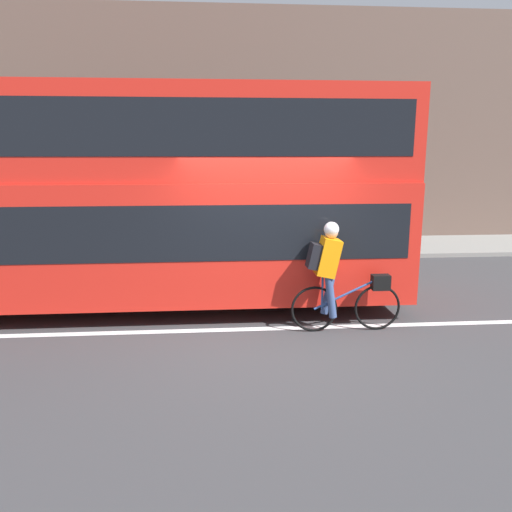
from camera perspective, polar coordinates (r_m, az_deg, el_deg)
The scene contains 7 objects.
ground_plane at distance 7.41m, azimuth 1.32°, elevation -8.54°, with size 80.00×80.00×0.00m, color #38383A.
road_center_line at distance 7.49m, azimuth 1.26°, elevation -8.29°, with size 50.00×0.14×0.01m, color silver.
sidewalk_curb at distance 13.15m, azimuth -1.33°, elevation 0.87°, with size 60.00×2.55×0.10m.
building_facade at distance 14.33m, azimuth -1.73°, elevation 14.38°, with size 60.00×0.30×6.37m.
bus at distance 8.52m, azimuth -16.52°, elevation 7.28°, with size 9.57×2.48×3.55m.
cyclist_on_bike at distance 7.24m, azimuth 9.07°, elevation -1.96°, with size 1.62×0.32×1.62m.
street_sign_post at distance 13.34m, azimuth 12.01°, elevation 7.31°, with size 0.36×0.09×2.61m.
Camera 1 is at (-0.72, -6.90, 2.61)m, focal length 35.00 mm.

